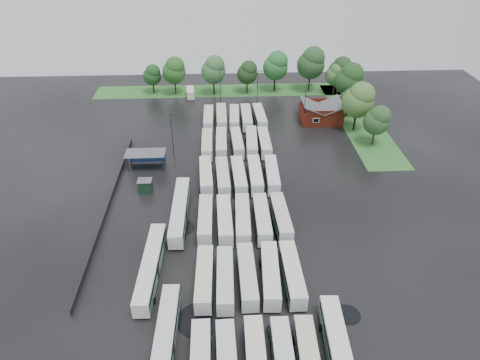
{
  "coord_description": "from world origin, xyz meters",
  "views": [
    {
      "loc": [
        -1.22,
        -56.3,
        47.05
      ],
      "look_at": [
        2.0,
        12.0,
        2.5
      ],
      "focal_mm": 32.0,
      "sensor_mm": 36.0,
      "label": 1
    }
  ],
  "objects_px": {
    "artic_bus_west_a": "(165,342)",
    "brick_building": "(321,114)",
    "minibus": "(190,93)",
    "artic_bus_east": "(340,360)"
  },
  "relations": [
    {
      "from": "artic_bus_west_a",
      "to": "artic_bus_east",
      "type": "height_order",
      "value": "artic_bus_east"
    },
    {
      "from": "artic_bus_east",
      "to": "minibus",
      "type": "distance_m",
      "value": 89.25
    },
    {
      "from": "artic_bus_west_a",
      "to": "minibus",
      "type": "distance_m",
      "value": 83.06
    },
    {
      "from": "artic_bus_west_a",
      "to": "artic_bus_east",
      "type": "xyz_separation_m",
      "value": [
        20.94,
        -3.45,
        0.07
      ]
    },
    {
      "from": "minibus",
      "to": "artic_bus_east",
      "type": "bearing_deg",
      "value": -80.97
    },
    {
      "from": "brick_building",
      "to": "artic_bus_west_a",
      "type": "xyz_separation_m",
      "value": [
        -32.9,
        -65.6,
        -0.16
      ]
    },
    {
      "from": "artic_bus_east",
      "to": "minibus",
      "type": "height_order",
      "value": "artic_bus_east"
    },
    {
      "from": "brick_building",
      "to": "artic_bus_east",
      "type": "xyz_separation_m",
      "value": [
        -11.96,
        -69.05,
        -0.09
      ]
    },
    {
      "from": "artic_bus_west_a",
      "to": "minibus",
      "type": "xyz_separation_m",
      "value": [
        -1.04,
        83.05,
        -0.34
      ]
    },
    {
      "from": "artic_bus_west_a",
      "to": "brick_building",
      "type": "bearing_deg",
      "value": 64.67
    }
  ]
}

